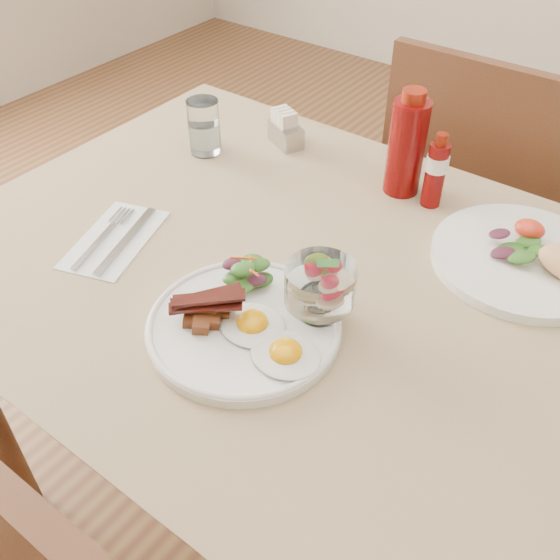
# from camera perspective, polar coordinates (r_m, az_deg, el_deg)

# --- Properties ---
(table) EXTENTS (1.33, 0.88, 0.75)m
(table) POSITION_cam_1_polar(r_m,az_deg,el_deg) (1.04, 4.58, -4.16)
(table) COLOR #5A321C
(table) RESTS_ON ground
(chair_far) EXTENTS (0.42, 0.42, 0.93)m
(chair_far) POSITION_cam_1_polar(r_m,az_deg,el_deg) (1.61, 17.44, 6.12)
(chair_far) COLOR #5A321C
(chair_far) RESTS_ON ground
(main_plate) EXTENTS (0.28, 0.28, 0.02)m
(main_plate) POSITION_cam_1_polar(r_m,az_deg,el_deg) (0.90, -3.32, -4.31)
(main_plate) COLOR white
(main_plate) RESTS_ON table
(fried_eggs) EXTENTS (0.20, 0.14, 0.03)m
(fried_eggs) POSITION_cam_1_polar(r_m,az_deg,el_deg) (0.86, -1.04, -5.35)
(fried_eggs) COLOR white
(fried_eggs) RESTS_ON main_plate
(bacon_potato_pile) EXTENTS (0.10, 0.09, 0.05)m
(bacon_potato_pile) POSITION_cam_1_polar(r_m,az_deg,el_deg) (0.88, -6.76, -2.72)
(bacon_potato_pile) COLOR brown
(bacon_potato_pile) RESTS_ON main_plate
(side_salad) EXTENTS (0.08, 0.07, 0.04)m
(side_salad) POSITION_cam_1_polar(r_m,az_deg,el_deg) (0.94, -3.06, 0.51)
(side_salad) COLOR #1E4612
(side_salad) RESTS_ON main_plate
(fruit_cup) EXTENTS (0.10, 0.10, 0.10)m
(fruit_cup) POSITION_cam_1_polar(r_m,az_deg,el_deg) (0.87, 3.70, -0.46)
(fruit_cup) COLOR white
(fruit_cup) RESTS_ON main_plate
(second_plate) EXTENTS (0.32, 0.29, 0.07)m
(second_plate) POSITION_cam_1_polar(r_m,az_deg,el_deg) (1.07, 22.46, 1.72)
(second_plate) COLOR white
(second_plate) RESTS_ON table
(ketchup_bottle) EXTENTS (0.09, 0.09, 0.20)m
(ketchup_bottle) POSITION_cam_1_polar(r_m,az_deg,el_deg) (1.17, 11.51, 11.94)
(ketchup_bottle) COLOR #610505
(ketchup_bottle) RESTS_ON table
(hot_sauce_bottle) EXTENTS (0.05, 0.05, 0.14)m
(hot_sauce_bottle) POSITION_cam_1_polar(r_m,az_deg,el_deg) (1.15, 14.05, 9.62)
(hot_sauce_bottle) COLOR #610505
(hot_sauce_bottle) RESTS_ON table
(sugar_caddy) EXTENTS (0.09, 0.07, 0.07)m
(sugar_caddy) POSITION_cam_1_polar(r_m,az_deg,el_deg) (1.33, 0.49, 13.52)
(sugar_caddy) COLOR #A8A8AC
(sugar_caddy) RESTS_ON table
(water_glass) EXTENTS (0.06, 0.06, 0.11)m
(water_glass) POSITION_cam_1_polar(r_m,az_deg,el_deg) (1.30, -6.93, 13.47)
(water_glass) COLOR white
(water_glass) RESTS_ON table
(napkin_cutlery) EXTENTS (0.17, 0.23, 0.01)m
(napkin_cutlery) POSITION_cam_1_polar(r_m,az_deg,el_deg) (1.10, -14.82, 3.63)
(napkin_cutlery) COLOR white
(napkin_cutlery) RESTS_ON table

